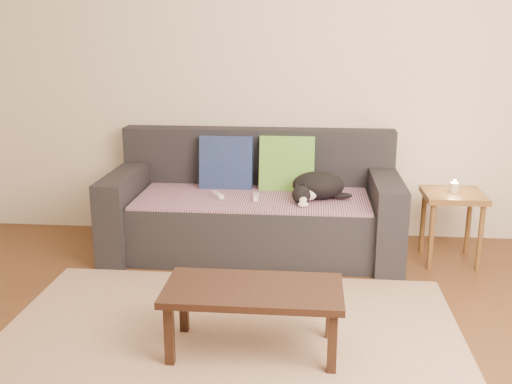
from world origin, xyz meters
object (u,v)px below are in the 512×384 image
wii_remote_a (218,195)px  side_table (453,205)px  sofa (254,210)px  cat (317,186)px  coffee_table (253,296)px  wii_remote_b (256,197)px

wii_remote_a → side_table: (1.66, 0.02, -0.03)m
sofa → cat: (0.46, -0.12, 0.22)m
coffee_table → wii_remote_b: bearing=94.8°
sofa → side_table: bearing=-4.4°
sofa → coffee_table: (0.14, -1.49, 0.00)m
coffee_table → side_table: bearing=47.4°
wii_remote_a → side_table: bearing=-119.2°
side_table → coffee_table: bearing=-132.6°
cat → wii_remote_b: 0.44m
coffee_table → sofa: bearing=95.4°
wii_remote_b → side_table: size_ratio=0.29×
cat → coffee_table: bearing=-122.9°
wii_remote_a → wii_remote_b: 0.28m
wii_remote_b → cat: bearing=-88.0°
cat → coffee_table: cat is taller
sofa → coffee_table: bearing=-84.6°
side_table → wii_remote_b: bearing=-177.8°
coffee_table → cat: bearing=76.9°
sofa → cat: size_ratio=4.51×
side_table → coffee_table: side_table is taller
wii_remote_a → coffee_table: (0.39, -1.36, -0.14)m
sofa → side_table: size_ratio=4.11×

